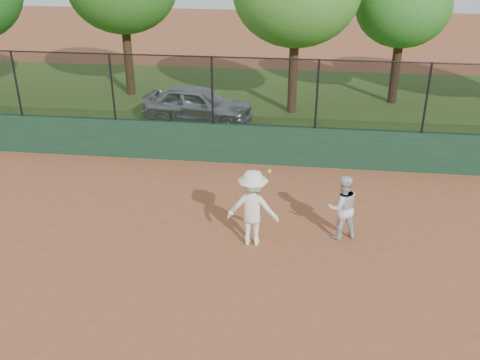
# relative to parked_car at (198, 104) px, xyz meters

# --- Properties ---
(ground) EXTENTS (80.00, 80.00, 0.00)m
(ground) POSITION_rel_parked_car_xyz_m (1.68, -9.50, -0.68)
(ground) COLOR #9C5232
(ground) RESTS_ON ground
(back_wall) EXTENTS (26.00, 0.20, 1.20)m
(back_wall) POSITION_rel_parked_car_xyz_m (1.68, -3.50, -0.08)
(back_wall) COLOR #1C3E26
(back_wall) RESTS_ON ground
(grass_strip) EXTENTS (36.00, 12.00, 0.01)m
(grass_strip) POSITION_rel_parked_car_xyz_m (1.68, 2.50, -0.68)
(grass_strip) COLOR #2F5019
(grass_strip) RESTS_ON ground
(parked_car) EXTENTS (4.18, 2.15, 1.36)m
(parked_car) POSITION_rel_parked_car_xyz_m (0.00, 0.00, 0.00)
(parked_car) COLOR #AAAEB3
(parked_car) RESTS_ON ground
(player_second) EXTENTS (0.89, 0.79, 1.53)m
(player_second) POSITION_rel_parked_car_xyz_m (4.82, -7.52, 0.09)
(player_second) COLOR silver
(player_second) RESTS_ON ground
(player_main) EXTENTS (1.18, 0.72, 1.93)m
(player_main) POSITION_rel_parked_car_xyz_m (2.85, -8.04, 0.21)
(player_main) COLOR white
(player_main) RESTS_ON ground
(fence_assembly) EXTENTS (26.00, 0.06, 2.00)m
(fence_assembly) POSITION_rel_parked_car_xyz_m (1.65, -3.50, 1.55)
(fence_assembly) COLOR black
(fence_assembly) RESTS_ON back_wall
(tree_3) EXTENTS (3.61, 3.28, 5.33)m
(tree_3) POSITION_rel_parked_car_xyz_m (7.35, 3.49, 3.07)
(tree_3) COLOR #372312
(tree_3) RESTS_ON ground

